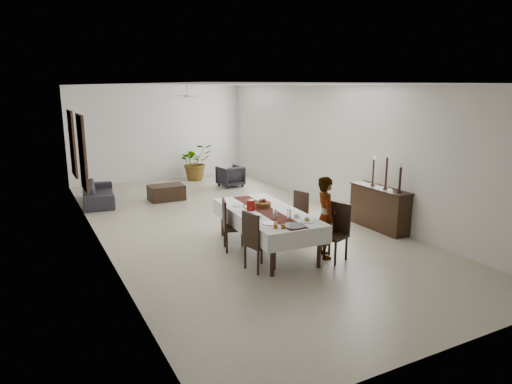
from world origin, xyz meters
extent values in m
cube|color=#AFA78B|center=(0.00, 0.00, 0.00)|extent=(6.00, 12.00, 0.00)
cube|color=white|center=(0.00, 0.00, 3.20)|extent=(6.00, 12.00, 0.02)
cube|color=silver|center=(0.00, 6.00, 1.60)|extent=(6.00, 0.02, 3.20)
cube|color=silver|center=(0.00, -6.00, 1.60)|extent=(6.00, 0.02, 3.20)
cube|color=silver|center=(-3.00, 0.00, 1.60)|extent=(0.02, 12.00, 3.20)
cube|color=silver|center=(3.00, 0.00, 1.60)|extent=(0.02, 12.00, 3.20)
cube|color=black|center=(-0.16, -1.89, 0.76)|extent=(1.19, 2.59, 0.05)
cylinder|color=black|center=(-0.69, -3.07, 0.37)|extent=(0.08, 0.08, 0.74)
cylinder|color=black|center=(0.24, -3.12, 0.37)|extent=(0.08, 0.08, 0.74)
cylinder|color=black|center=(-0.56, -0.67, 0.37)|extent=(0.08, 0.08, 0.74)
cylinder|color=black|center=(0.37, -0.72, 0.37)|extent=(0.08, 0.08, 0.74)
cube|color=white|center=(-0.16, -1.89, 0.80)|extent=(1.39, 2.79, 0.01)
cube|color=white|center=(-0.78, -1.86, 0.64)|extent=(0.16, 2.72, 0.32)
cube|color=white|center=(0.45, -1.93, 0.64)|extent=(0.16, 2.72, 0.32)
cube|color=silver|center=(-0.24, -3.25, 0.64)|extent=(1.24, 0.08, 0.32)
cube|color=silver|center=(-0.09, -0.54, 0.64)|extent=(1.24, 0.08, 0.32)
cube|color=#5A2019|center=(-0.16, -1.89, 0.81)|extent=(0.52, 2.65, 0.00)
cylinder|color=maroon|center=(-0.42, -1.72, 0.91)|extent=(0.17, 0.17, 0.21)
torus|color=maroon|center=(-0.51, -1.72, 0.91)|extent=(0.13, 0.03, 0.13)
cylinder|color=silver|center=(-0.07, -2.58, 0.89)|extent=(0.07, 0.07, 0.18)
cylinder|color=silver|center=(-0.30, -2.47, 0.89)|extent=(0.07, 0.07, 0.18)
cylinder|color=silver|center=(0.12, -2.54, 0.83)|extent=(0.09, 0.09, 0.06)
cylinder|color=white|center=(0.12, -2.54, 0.81)|extent=(0.16, 0.16, 0.01)
cylinder|color=silver|center=(-0.50, -2.24, 0.83)|extent=(0.09, 0.09, 0.06)
cylinder|color=white|center=(-0.50, -2.24, 0.81)|extent=(0.16, 0.16, 0.01)
cylinder|color=white|center=(0.13, -2.86, 0.81)|extent=(0.25, 0.25, 0.02)
sphere|color=tan|center=(0.13, -2.86, 0.84)|extent=(0.09, 0.09, 0.09)
cylinder|color=white|center=(-0.52, -2.67, 0.81)|extent=(0.25, 0.25, 0.02)
cylinder|color=white|center=(-0.47, -1.29, 0.81)|extent=(0.25, 0.25, 0.02)
cylinder|color=#3B3C40|center=(-0.22, -3.00, 0.81)|extent=(0.38, 0.38, 0.02)
cylinder|color=brown|center=(-0.46, -3.02, 0.84)|extent=(0.07, 0.07, 0.08)
cylinder|color=brown|center=(-0.56, -2.95, 0.84)|extent=(0.07, 0.07, 0.08)
cylinder|color=#966615|center=(-0.50, -2.85, 0.84)|extent=(0.07, 0.07, 0.08)
cylinder|color=brown|center=(-0.09, -1.63, 0.86)|extent=(0.32, 0.32, 0.11)
sphere|color=maroon|center=(-0.06, -1.61, 0.93)|extent=(0.09, 0.09, 0.09)
sphere|color=#557F26|center=(-0.13, -1.60, 0.93)|extent=(0.08, 0.08, 0.08)
cube|color=black|center=(0.66, -2.94, 0.47)|extent=(0.58, 0.58, 0.05)
cylinder|color=black|center=(0.90, -3.05, 0.22)|extent=(0.06, 0.06, 0.45)
cylinder|color=black|center=(0.77, -2.70, 0.22)|extent=(0.06, 0.06, 0.45)
cylinder|color=black|center=(0.55, -3.18, 0.22)|extent=(0.06, 0.06, 0.45)
cylinder|color=black|center=(0.43, -2.83, 0.22)|extent=(0.06, 0.06, 0.45)
cube|color=black|center=(0.86, -2.87, 0.78)|extent=(0.19, 0.44, 0.58)
cube|color=black|center=(0.81, -1.42, 0.42)|extent=(0.51, 0.51, 0.05)
cylinder|color=black|center=(1.02, -1.53, 0.20)|extent=(0.05, 0.05, 0.40)
cylinder|color=black|center=(0.92, -1.21, 0.20)|extent=(0.05, 0.05, 0.40)
cylinder|color=black|center=(0.70, -1.62, 0.20)|extent=(0.05, 0.05, 0.40)
cylinder|color=black|center=(0.61, -1.31, 0.20)|extent=(0.05, 0.05, 0.40)
cube|color=black|center=(0.99, -1.36, 0.70)|extent=(0.15, 0.40, 0.52)
cube|color=black|center=(-0.73, -2.69, 0.47)|extent=(0.53, 0.53, 0.05)
cylinder|color=black|center=(-0.94, -2.54, 0.22)|extent=(0.05, 0.05, 0.45)
cylinder|color=black|center=(-0.88, -2.91, 0.22)|extent=(0.05, 0.05, 0.45)
cylinder|color=black|center=(-0.58, -2.48, 0.22)|extent=(0.05, 0.05, 0.45)
cylinder|color=black|center=(-0.51, -2.84, 0.22)|extent=(0.05, 0.05, 0.45)
cube|color=black|center=(-0.93, -2.73, 0.78)|extent=(0.12, 0.45, 0.58)
cube|color=black|center=(-0.70, -1.58, 0.45)|extent=(0.54, 0.54, 0.05)
cylinder|color=black|center=(-0.82, -1.36, 0.21)|extent=(0.05, 0.05, 0.43)
cylinder|color=black|center=(-0.92, -1.70, 0.21)|extent=(0.05, 0.05, 0.43)
cylinder|color=black|center=(-0.48, -1.46, 0.21)|extent=(0.05, 0.05, 0.43)
cylinder|color=black|center=(-0.59, -1.80, 0.21)|extent=(0.05, 0.05, 0.43)
cube|color=black|center=(-0.89, -1.52, 0.75)|extent=(0.17, 0.42, 0.55)
imported|color=gray|center=(0.65, -2.72, 0.78)|extent=(0.54, 0.66, 1.55)
cube|color=black|center=(2.78, -1.85, 0.46)|extent=(0.41, 1.54, 0.93)
cube|color=black|center=(2.78, -1.85, 0.94)|extent=(0.45, 1.60, 0.03)
cylinder|color=black|center=(2.78, -2.42, 0.97)|extent=(0.10, 0.10, 0.03)
cylinder|color=black|center=(2.78, -2.42, 1.24)|extent=(0.05, 0.05, 0.51)
cylinder|color=silver|center=(2.78, -2.42, 1.54)|extent=(0.04, 0.04, 0.08)
cylinder|color=black|center=(2.78, -2.01, 0.97)|extent=(0.10, 0.10, 0.03)
cylinder|color=black|center=(2.78, -2.01, 1.32)|extent=(0.05, 0.05, 0.67)
cylinder|color=beige|center=(2.78, -2.01, 1.70)|extent=(0.04, 0.04, 0.08)
cylinder|color=black|center=(2.78, -1.59, 0.97)|extent=(0.10, 0.10, 0.03)
cylinder|color=black|center=(2.78, -1.59, 1.27)|extent=(0.05, 0.05, 0.57)
cylinder|color=white|center=(2.78, -1.59, 1.59)|extent=(0.04, 0.04, 0.08)
imported|color=#2B282D|center=(-2.47, 3.52, 0.29)|extent=(1.06, 2.08, 0.58)
imported|color=#252227|center=(1.66, 3.80, 0.33)|extent=(0.81, 0.83, 0.67)
cube|color=black|center=(-0.71, 3.00, 0.21)|extent=(0.97, 0.65, 0.43)
imported|color=#345B24|center=(1.05, 5.35, 0.62)|extent=(1.17, 1.03, 1.25)
cube|color=black|center=(-2.96, 2.20, 1.60)|extent=(0.06, 1.05, 1.85)
cube|color=white|center=(-2.92, 2.20, 1.60)|extent=(0.01, 0.90, 1.70)
cube|color=black|center=(-2.96, 4.30, 1.60)|extent=(0.06, 1.05, 1.85)
cube|color=white|center=(-2.92, 4.30, 1.60)|extent=(0.01, 0.90, 1.70)
cylinder|color=silver|center=(0.00, 3.00, 3.10)|extent=(0.04, 0.04, 0.20)
cylinder|color=silver|center=(0.00, 3.00, 2.90)|extent=(0.16, 0.16, 0.08)
cube|color=silver|center=(0.00, 3.35, 2.90)|extent=(0.10, 0.55, 0.01)
cube|color=silver|center=(0.00, 2.65, 2.90)|extent=(0.10, 0.55, 0.01)
cube|color=silver|center=(0.35, 3.00, 2.90)|extent=(0.55, 0.10, 0.01)
cube|color=silver|center=(-0.35, 3.00, 2.90)|extent=(0.55, 0.10, 0.01)
camera|label=1|loc=(-4.30, -9.37, 3.17)|focal=32.00mm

